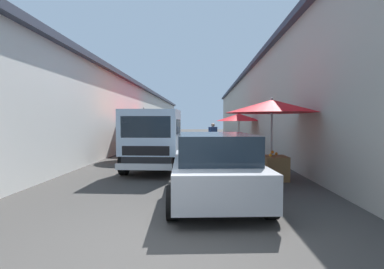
{
  "coord_description": "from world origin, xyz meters",
  "views": [
    {
      "loc": [
        -3.57,
        -0.67,
        1.72
      ],
      "look_at": [
        9.15,
        -0.18,
        1.13
      ],
      "focal_mm": 26.58,
      "sensor_mm": 36.0,
      "label": 1
    }
  ],
  "objects_px": {
    "hatchback_car": "(214,166)",
    "plastic_stool": "(258,151)",
    "fruit_stall_far_left": "(272,112)",
    "fruit_stall_mid_lane": "(239,120)",
    "fruit_stall_near_left": "(143,123)",
    "delivery_truck": "(155,141)",
    "fruit_stall_near_right": "(151,118)",
    "vendor_in_shade": "(213,135)",
    "vendor_by_crates": "(170,138)",
    "fruit_stall_far_right": "(143,119)",
    "parked_scooter": "(225,150)"
  },
  "relations": [
    {
      "from": "vendor_in_shade",
      "to": "plastic_stool",
      "type": "distance_m",
      "value": 4.12
    },
    {
      "from": "hatchback_car",
      "to": "plastic_stool",
      "type": "height_order",
      "value": "hatchback_car"
    },
    {
      "from": "hatchback_car",
      "to": "vendor_by_crates",
      "type": "height_order",
      "value": "vendor_by_crates"
    },
    {
      "from": "fruit_stall_far_left",
      "to": "vendor_by_crates",
      "type": "height_order",
      "value": "fruit_stall_far_left"
    },
    {
      "from": "fruit_stall_near_right",
      "to": "fruit_stall_mid_lane",
      "type": "xyz_separation_m",
      "value": [
        -1.41,
        -5.6,
        -0.12
      ]
    },
    {
      "from": "hatchback_car",
      "to": "vendor_in_shade",
      "type": "distance_m",
      "value": 10.54
    },
    {
      "from": "fruit_stall_far_left",
      "to": "parked_scooter",
      "type": "height_order",
      "value": "fruit_stall_far_left"
    },
    {
      "from": "fruit_stall_mid_lane",
      "to": "delivery_truck",
      "type": "height_order",
      "value": "fruit_stall_mid_lane"
    },
    {
      "from": "fruit_stall_mid_lane",
      "to": "delivery_truck",
      "type": "distance_m",
      "value": 8.65
    },
    {
      "from": "fruit_stall_far_left",
      "to": "fruit_stall_near_left",
      "type": "height_order",
      "value": "fruit_stall_far_left"
    },
    {
      "from": "delivery_truck",
      "to": "vendor_by_crates",
      "type": "height_order",
      "value": "delivery_truck"
    },
    {
      "from": "delivery_truck",
      "to": "parked_scooter",
      "type": "relative_size",
      "value": 2.93
    },
    {
      "from": "hatchback_car",
      "to": "delivery_truck",
      "type": "bearing_deg",
      "value": 28.79
    },
    {
      "from": "fruit_stall_far_right",
      "to": "delivery_truck",
      "type": "distance_m",
      "value": 3.43
    },
    {
      "from": "fruit_stall_mid_lane",
      "to": "parked_scooter",
      "type": "xyz_separation_m",
      "value": [
        -4.94,
        1.23,
        -1.36
      ]
    },
    {
      "from": "plastic_stool",
      "to": "delivery_truck",
      "type": "bearing_deg",
      "value": 130.38
    },
    {
      "from": "fruit_stall_far_left",
      "to": "plastic_stool",
      "type": "distance_m",
      "value": 4.92
    },
    {
      "from": "delivery_truck",
      "to": "hatchback_car",
      "type": "bearing_deg",
      "value": -151.21
    },
    {
      "from": "hatchback_car",
      "to": "vendor_by_crates",
      "type": "bearing_deg",
      "value": 14.19
    },
    {
      "from": "fruit_stall_near_left",
      "to": "fruit_stall_far_right",
      "type": "distance_m",
      "value": 2.7
    },
    {
      "from": "fruit_stall_near_right",
      "to": "plastic_stool",
      "type": "bearing_deg",
      "value": -133.32
    },
    {
      "from": "vendor_by_crates",
      "to": "fruit_stall_far_right",
      "type": "bearing_deg",
      "value": 109.82
    },
    {
      "from": "vendor_by_crates",
      "to": "fruit_stall_far_left",
      "type": "bearing_deg",
      "value": -142.4
    },
    {
      "from": "fruit_stall_far_left",
      "to": "vendor_by_crates",
      "type": "distance_m",
      "value": 5.97
    },
    {
      "from": "vendor_by_crates",
      "to": "plastic_stool",
      "type": "distance_m",
      "value": 4.1
    },
    {
      "from": "vendor_by_crates",
      "to": "parked_scooter",
      "type": "relative_size",
      "value": 0.97
    },
    {
      "from": "vendor_by_crates",
      "to": "parked_scooter",
      "type": "distance_m",
      "value": 2.66
    },
    {
      "from": "fruit_stall_near_right",
      "to": "vendor_in_shade",
      "type": "distance_m",
      "value": 4.59
    },
    {
      "from": "hatchback_car",
      "to": "fruit_stall_near_left",
      "type": "bearing_deg",
      "value": 20.94
    },
    {
      "from": "vendor_in_shade",
      "to": "fruit_stall_near_right",
      "type": "bearing_deg",
      "value": 63.42
    },
    {
      "from": "fruit_stall_near_right",
      "to": "vendor_by_crates",
      "type": "relative_size",
      "value": 1.7
    },
    {
      "from": "fruit_stall_near_left",
      "to": "fruit_stall_far_right",
      "type": "relative_size",
      "value": 1.16
    },
    {
      "from": "vendor_in_shade",
      "to": "fruit_stall_near_left",
      "type": "bearing_deg",
      "value": 109.11
    },
    {
      "from": "fruit_stall_far_left",
      "to": "plastic_stool",
      "type": "xyz_separation_m",
      "value": [
        4.61,
        -0.47,
        -1.65
      ]
    },
    {
      "from": "fruit_stall_far_right",
      "to": "plastic_stool",
      "type": "relative_size",
      "value": 5.5
    },
    {
      "from": "fruit_stall_far_left",
      "to": "vendor_by_crates",
      "type": "xyz_separation_m",
      "value": [
        4.66,
        3.59,
        -1.04
      ]
    },
    {
      "from": "fruit_stall_mid_lane",
      "to": "fruit_stall_near_left",
      "type": "bearing_deg",
      "value": 109.52
    },
    {
      "from": "fruit_stall_near_right",
      "to": "vendor_by_crates",
      "type": "xyz_separation_m",
      "value": [
        -5.55,
        -1.88,
        -0.98
      ]
    },
    {
      "from": "hatchback_car",
      "to": "delivery_truck",
      "type": "distance_m",
      "value": 3.9
    },
    {
      "from": "fruit_stall_far_left",
      "to": "parked_scooter",
      "type": "bearing_deg",
      "value": 15.97
    },
    {
      "from": "fruit_stall_near_left",
      "to": "vendor_by_crates",
      "type": "xyz_separation_m",
      "value": [
        -2.2,
        -1.75,
        -0.68
      ]
    },
    {
      "from": "fruit_stall_far_left",
      "to": "delivery_truck",
      "type": "xyz_separation_m",
      "value": [
        1.07,
        3.69,
        -0.94
      ]
    },
    {
      "from": "fruit_stall_near_left",
      "to": "fruit_stall_mid_lane",
      "type": "bearing_deg",
      "value": -70.48
    },
    {
      "from": "delivery_truck",
      "to": "vendor_by_crates",
      "type": "bearing_deg",
      "value": -1.67
    },
    {
      "from": "fruit_stall_far_right",
      "to": "parked_scooter",
      "type": "xyz_separation_m",
      "value": [
        -0.37,
        -3.68,
        -1.37
      ]
    },
    {
      "from": "vendor_by_crates",
      "to": "plastic_stool",
      "type": "relative_size",
      "value": 3.75
    },
    {
      "from": "fruit_stall_near_right",
      "to": "plastic_stool",
      "type": "distance_m",
      "value": 8.32
    },
    {
      "from": "delivery_truck",
      "to": "parked_scooter",
      "type": "distance_m",
      "value": 3.85
    },
    {
      "from": "fruit_stall_near_right",
      "to": "fruit_stall_near_left",
      "type": "bearing_deg",
      "value": -177.7
    },
    {
      "from": "fruit_stall_far_right",
      "to": "parked_scooter",
      "type": "distance_m",
      "value": 3.94
    }
  ]
}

